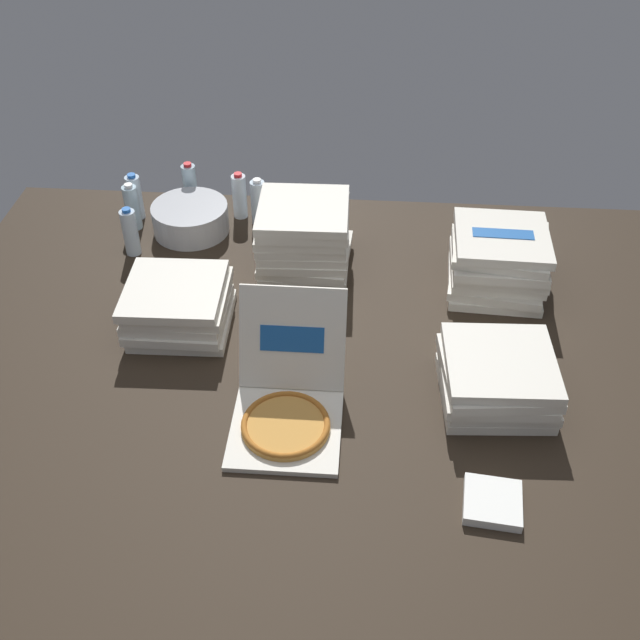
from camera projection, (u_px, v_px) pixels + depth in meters
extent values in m
cube|color=#2D2319|center=(328.00, 369.00, 2.80)|extent=(3.20, 2.40, 0.02)
cube|color=silver|center=(286.00, 429.00, 2.54)|extent=(0.37, 0.37, 0.02)
cylinder|color=#C6893D|center=(286.00, 426.00, 2.53)|extent=(0.30, 0.30, 0.02)
torus|color=#A96324|center=(286.00, 424.00, 2.52)|extent=(0.30, 0.30, 0.02)
cube|color=silver|center=(292.00, 338.00, 2.62)|extent=(0.37, 0.16, 0.35)
cube|color=#19519E|center=(292.00, 339.00, 2.61)|extent=(0.22, 0.04, 0.09)
cube|color=silver|center=(494.00, 392.00, 2.66)|extent=(0.39, 0.39, 0.04)
cube|color=#19519E|center=(494.00, 388.00, 2.65)|extent=(0.25, 0.08, 0.00)
cube|color=silver|center=(497.00, 384.00, 2.64)|extent=(0.39, 0.39, 0.04)
cube|color=silver|center=(495.00, 379.00, 2.61)|extent=(0.39, 0.39, 0.04)
cube|color=silver|center=(498.00, 372.00, 2.58)|extent=(0.41, 0.41, 0.04)
cube|color=#19519E|center=(499.00, 368.00, 2.57)|extent=(0.25, 0.09, 0.00)
cube|color=silver|center=(501.00, 363.00, 2.56)|extent=(0.39, 0.39, 0.04)
cube|color=silver|center=(183.00, 320.00, 2.97)|extent=(0.38, 0.38, 0.04)
cube|color=silver|center=(179.00, 314.00, 2.94)|extent=(0.37, 0.37, 0.04)
cube|color=silver|center=(178.00, 305.00, 2.92)|extent=(0.37, 0.37, 0.04)
cube|color=silver|center=(179.00, 297.00, 2.90)|extent=(0.38, 0.38, 0.04)
cube|color=silver|center=(174.00, 291.00, 2.87)|extent=(0.38, 0.38, 0.04)
cube|color=silver|center=(493.00, 283.00, 3.15)|extent=(0.39, 0.39, 0.04)
cube|color=#19519E|center=(494.00, 280.00, 3.14)|extent=(0.25, 0.08, 0.00)
cube|color=silver|center=(496.00, 276.00, 3.13)|extent=(0.42, 0.42, 0.04)
cube|color=silver|center=(496.00, 267.00, 3.11)|extent=(0.38, 0.38, 0.04)
cube|color=#19519E|center=(497.00, 263.00, 3.10)|extent=(0.24, 0.08, 0.00)
cube|color=silver|center=(500.00, 260.00, 3.09)|extent=(0.40, 0.40, 0.04)
cube|color=#19519E|center=(500.00, 256.00, 3.07)|extent=(0.25, 0.08, 0.00)
cube|color=silver|center=(499.00, 255.00, 3.05)|extent=(0.39, 0.39, 0.04)
cube|color=silver|center=(501.00, 245.00, 3.04)|extent=(0.42, 0.42, 0.04)
cube|color=silver|center=(502.00, 238.00, 3.01)|extent=(0.38, 0.38, 0.04)
cube|color=#19519E|center=(503.00, 234.00, 3.00)|extent=(0.24, 0.07, 0.00)
cube|color=silver|center=(306.00, 261.00, 3.27)|extent=(0.37, 0.37, 0.04)
cube|color=#19519E|center=(306.00, 257.00, 3.26)|extent=(0.24, 0.07, 0.00)
cube|color=silver|center=(306.00, 255.00, 3.25)|extent=(0.39, 0.39, 0.04)
cube|color=#19519E|center=(306.00, 251.00, 3.23)|extent=(0.25, 0.08, 0.00)
cube|color=silver|center=(304.00, 248.00, 3.22)|extent=(0.38, 0.38, 0.04)
cube|color=#19519E|center=(304.00, 244.00, 3.21)|extent=(0.24, 0.07, 0.00)
cube|color=silver|center=(304.00, 240.00, 3.20)|extent=(0.39, 0.39, 0.04)
cube|color=silver|center=(302.00, 232.00, 3.18)|extent=(0.39, 0.39, 0.04)
cube|color=silver|center=(302.00, 225.00, 3.16)|extent=(0.38, 0.38, 0.04)
cube|color=#19519E|center=(302.00, 221.00, 3.14)|extent=(0.24, 0.07, 0.00)
cube|color=silver|center=(304.00, 218.00, 3.13)|extent=(0.38, 0.38, 0.04)
cube|color=silver|center=(303.00, 210.00, 3.10)|extent=(0.38, 0.38, 0.04)
cylinder|color=#B7BABF|center=(191.00, 218.00, 3.45)|extent=(0.35, 0.35, 0.13)
cylinder|color=silver|center=(132.00, 208.00, 3.45)|extent=(0.07, 0.07, 0.21)
cylinder|color=white|center=(128.00, 186.00, 3.37)|extent=(0.04, 0.04, 0.02)
cylinder|color=silver|center=(258.00, 202.00, 3.48)|extent=(0.07, 0.07, 0.21)
cylinder|color=white|center=(257.00, 181.00, 3.41)|extent=(0.04, 0.04, 0.02)
cylinder|color=silver|center=(130.00, 233.00, 3.29)|extent=(0.07, 0.07, 0.21)
cylinder|color=blue|center=(126.00, 210.00, 3.21)|extent=(0.04, 0.04, 0.02)
cylinder|color=silver|center=(190.00, 186.00, 3.60)|extent=(0.07, 0.07, 0.21)
cylinder|color=red|center=(187.00, 165.00, 3.52)|extent=(0.04, 0.04, 0.02)
cylinder|color=white|center=(240.00, 196.00, 3.52)|extent=(0.07, 0.07, 0.21)
cylinder|color=red|center=(238.00, 175.00, 3.45)|extent=(0.04, 0.04, 0.02)
cylinder|color=silver|center=(135.00, 197.00, 3.51)|extent=(0.07, 0.07, 0.21)
cylinder|color=blue|center=(131.00, 176.00, 3.44)|extent=(0.04, 0.04, 0.02)
cube|color=white|center=(493.00, 502.00, 2.30)|extent=(0.19, 0.19, 0.03)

